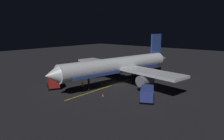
{
  "coord_description": "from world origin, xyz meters",
  "views": [
    {
      "loc": [
        -27.18,
        34.39,
        12.02
      ],
      "look_at": [
        0.0,
        2.0,
        3.5
      ],
      "focal_mm": 32.87,
      "sensor_mm": 36.0,
      "label": 1
    }
  ],
  "objects_px": {
    "catering_truck": "(147,93)",
    "baggage_truck": "(53,81)",
    "traffic_cone_near_left": "(102,84)",
    "airliner": "(120,66)",
    "ground_crew_worker": "(83,86)",
    "traffic_cone_near_right": "(103,95)"
  },
  "relations": [
    {
      "from": "traffic_cone_near_left",
      "to": "traffic_cone_near_right",
      "type": "xyz_separation_m",
      "value": [
        -5.27,
        5.39,
        0.0
      ]
    },
    {
      "from": "catering_truck",
      "to": "traffic_cone_near_right",
      "type": "relative_size",
      "value": 10.96
    },
    {
      "from": "airliner",
      "to": "catering_truck",
      "type": "bearing_deg",
      "value": 151.75
    },
    {
      "from": "airliner",
      "to": "traffic_cone_near_left",
      "type": "height_order",
      "value": "airliner"
    },
    {
      "from": "catering_truck",
      "to": "ground_crew_worker",
      "type": "distance_m",
      "value": 13.11
    },
    {
      "from": "traffic_cone_near_left",
      "to": "baggage_truck",
      "type": "bearing_deg",
      "value": 49.14
    },
    {
      "from": "ground_crew_worker",
      "to": "traffic_cone_near_left",
      "type": "bearing_deg",
      "value": -94.35
    },
    {
      "from": "baggage_truck",
      "to": "catering_truck",
      "type": "height_order",
      "value": "baggage_truck"
    },
    {
      "from": "catering_truck",
      "to": "traffic_cone_near_right",
      "type": "bearing_deg",
      "value": 26.64
    },
    {
      "from": "airliner",
      "to": "ground_crew_worker",
      "type": "height_order",
      "value": "airliner"
    },
    {
      "from": "ground_crew_worker",
      "to": "traffic_cone_near_right",
      "type": "bearing_deg",
      "value": 177.74
    },
    {
      "from": "catering_truck",
      "to": "baggage_truck",
      "type": "bearing_deg",
      "value": 17.08
    },
    {
      "from": "baggage_truck",
      "to": "traffic_cone_near_right",
      "type": "xyz_separation_m",
      "value": [
        -11.93,
        -2.3,
        -1.04
      ]
    },
    {
      "from": "airliner",
      "to": "traffic_cone_near_right",
      "type": "distance_m",
      "value": 10.24
    },
    {
      "from": "baggage_truck",
      "to": "airliner",
      "type": "bearing_deg",
      "value": -127.96
    },
    {
      "from": "catering_truck",
      "to": "traffic_cone_near_right",
      "type": "xyz_separation_m",
      "value": [
        7.02,
        3.52,
        -0.95
      ]
    },
    {
      "from": "airliner",
      "to": "ground_crew_worker",
      "type": "xyz_separation_m",
      "value": [
        2.53,
        8.75,
        -3.16
      ]
    },
    {
      "from": "baggage_truck",
      "to": "catering_truck",
      "type": "bearing_deg",
      "value": -162.92
    },
    {
      "from": "baggage_truck",
      "to": "traffic_cone_near_left",
      "type": "xyz_separation_m",
      "value": [
        -6.66,
        -7.7,
        -1.04
      ]
    },
    {
      "from": "ground_crew_worker",
      "to": "traffic_cone_near_left",
      "type": "xyz_separation_m",
      "value": [
        -0.39,
        -5.17,
        -0.64
      ]
    },
    {
      "from": "catering_truck",
      "to": "traffic_cone_near_left",
      "type": "distance_m",
      "value": 12.47
    },
    {
      "from": "catering_truck",
      "to": "ground_crew_worker",
      "type": "relative_size",
      "value": 3.46
    }
  ]
}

